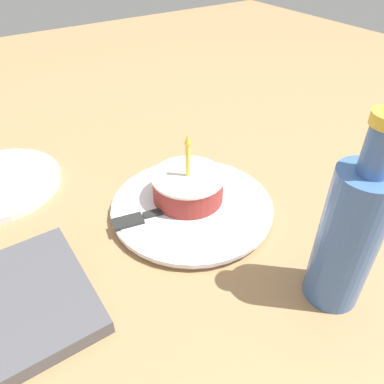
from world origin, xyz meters
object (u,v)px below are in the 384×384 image
at_px(bottle, 349,235).
at_px(fork, 158,212).
at_px(plate, 192,207).
at_px(cake_slice, 190,188).

bearing_deg(bottle, fork, 115.69).
relative_size(plate, fork, 1.51).
xyz_separation_m(plate, fork, (-0.06, 0.01, 0.01)).
distance_m(plate, cake_slice, 0.03).
height_order(fork, bottle, bottle).
xyz_separation_m(fork, bottle, (0.11, -0.23, 0.08)).
xyz_separation_m(plate, cake_slice, (0.00, 0.01, 0.03)).
height_order(plate, bottle, bottle).
relative_size(cake_slice, bottle, 0.46).
bearing_deg(bottle, cake_slice, 102.83).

